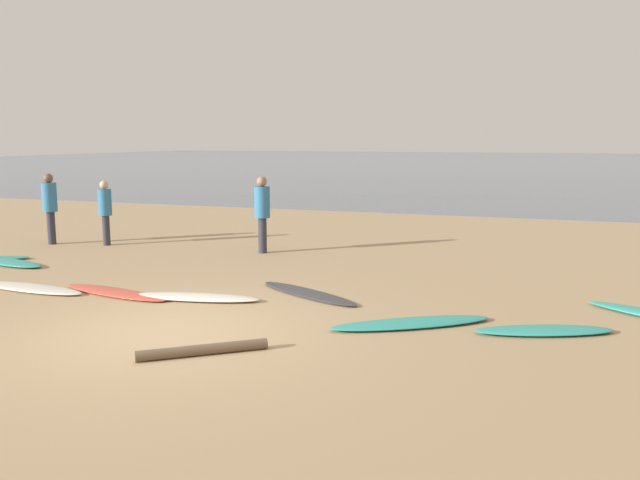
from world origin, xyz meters
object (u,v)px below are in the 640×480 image
at_px(surfboard_5, 308,293).
at_px(person_2, 262,208).
at_px(surfboard_1, 10,262).
at_px(surfboard_4, 195,297).
at_px(surfboard_3, 115,292).
at_px(person_1, 50,203).
at_px(surfboard_7, 544,330).
at_px(surfboard_2, 32,288).
at_px(surfboard_6, 411,323).
at_px(driftwood_log, 203,350).
at_px(person_0, 105,207).

height_order(surfboard_5, person_2, person_2).
height_order(surfboard_1, surfboard_4, surfboard_1).
xyz_separation_m(surfboard_3, person_2, (0.71, 4.71, 1.04)).
bearing_deg(person_1, surfboard_7, -155.61).
xyz_separation_m(surfboard_2, surfboard_6, (6.93, 0.05, 0.00)).
distance_m(surfboard_4, driftwood_log, 2.93).
xyz_separation_m(person_1, driftwood_log, (8.05, -6.43, -1.01)).
bearing_deg(surfboard_2, surfboard_3, 12.91).
relative_size(surfboard_2, surfboard_4, 1.03).
relative_size(surfboard_4, surfboard_5, 0.94).
height_order(surfboard_7, person_1, person_1).
distance_m(surfboard_1, person_1, 2.96).
bearing_deg(person_2, surfboard_2, 91.75).
bearing_deg(person_1, surfboard_5, -157.32).
xyz_separation_m(surfboard_4, surfboard_7, (5.62, -0.07, 0.00)).
bearing_deg(surfboard_6, surfboard_4, 141.62).
height_order(surfboard_1, surfboard_7, same).
bearing_deg(person_1, driftwood_log, -175.87).
bearing_deg(surfboard_1, person_2, 46.12).
bearing_deg(person_0, driftwood_log, 124.65).
xyz_separation_m(surfboard_1, surfboard_3, (3.86, -1.53, -0.01)).
bearing_deg(surfboard_4, surfboard_6, -14.48).
bearing_deg(person_0, surfboard_4, 130.06).
distance_m(surfboard_3, surfboard_7, 7.15).
height_order(surfboard_4, driftwood_log, driftwood_log).
bearing_deg(surfboard_4, person_2, 90.51).
distance_m(surfboard_1, person_2, 5.66).
bearing_deg(person_2, person_1, 33.34).
distance_m(surfboard_3, person_2, 4.87).
xyz_separation_m(surfboard_4, surfboard_6, (3.77, -0.31, -0.00)).
distance_m(surfboard_6, person_2, 6.80).
distance_m(surfboard_2, person_1, 5.55).
relative_size(surfboard_5, surfboard_7, 1.21).
distance_m(person_0, person_2, 4.25).
bearing_deg(surfboard_2, driftwood_log, -19.81).
bearing_deg(surfboard_2, person_0, 116.79).
bearing_deg(surfboard_4, driftwood_log, -67.72).
xyz_separation_m(surfboard_4, person_1, (-6.50, 3.95, 1.03)).
xyz_separation_m(surfboard_5, surfboard_6, (2.09, -1.27, 0.01)).
bearing_deg(surfboard_6, driftwood_log, -169.31).
bearing_deg(person_0, surfboard_5, 144.07).
height_order(surfboard_2, person_2, person_2).
height_order(surfboard_1, surfboard_6, surfboard_1).
bearing_deg(surfboard_5, surfboard_3, -132.79).
distance_m(person_1, driftwood_log, 10.36).
xyz_separation_m(surfboard_3, person_0, (-3.53, 4.41, 0.94)).
height_order(surfboard_1, person_2, person_2).
relative_size(surfboard_4, person_0, 1.36).
bearing_deg(surfboard_2, person_1, 132.27).
height_order(surfboard_3, driftwood_log, driftwood_log).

